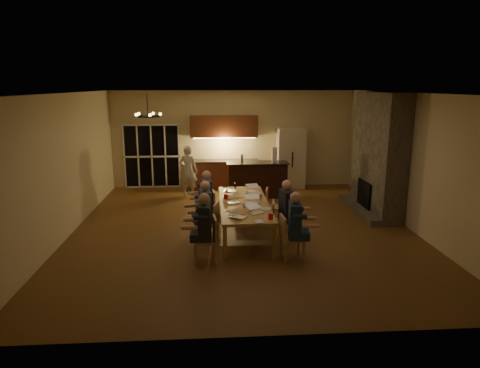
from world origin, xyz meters
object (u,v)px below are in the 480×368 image
dining_table (244,218)px  person_left_near (205,228)px  mug_mid (247,195)px  bar_bottle (242,158)px  laptop_a (238,212)px  redcup_near (271,216)px  can_silver (250,208)px  person_left_far (207,199)px  chandelier (148,116)px  can_cola (235,185)px  bar_blender (275,155)px  chair_right_near (292,237)px  person_right_mid (286,211)px  chair_left_near (205,240)px  redcup_mid (226,196)px  chair_left_far (205,209)px  mug_front (244,205)px  mug_back (227,192)px  plate_left (234,214)px  chair_left_mid (208,222)px  chair_right_mid (282,221)px  laptop_d (253,198)px  laptop_f (254,187)px  person_right_near (295,226)px  laptop_e (230,187)px  standing_person (188,171)px  plate_near (265,209)px  can_right (260,197)px  plate_far (257,194)px  laptop_b (256,208)px  chair_right_far (275,207)px  refrigerator (291,158)px

dining_table → person_left_near: size_ratio=2.27×
mug_mid → bar_bottle: bearing=88.4°
laptop_a → dining_table: bearing=-61.8°
redcup_near → can_silver: bearing=120.6°
person_left_far → chandelier: chandelier is taller
can_cola → bar_blender: size_ratio=0.26×
chair_right_near → person_right_mid: size_ratio=0.64×
chair_left_near → redcup_mid: bearing=159.2°
chair_left_far → mug_front: 1.36m
chair_right_near → mug_back: (-1.21, 2.36, 0.36)m
mug_back → can_cola: size_ratio=0.83×
dining_table → plate_left: bearing=-106.2°
chair_left_mid → mug_back: (0.47, 1.32, 0.36)m
person_left_near → mug_back: (0.51, 2.39, 0.11)m
chair_right_mid → mug_front: chair_right_mid is taller
chair_left_near → laptop_d: laptop_d is taller
chair_left_far → bar_blender: 3.52m
chair_left_mid → laptop_f: 1.91m
person_right_mid → laptop_d: (-0.70, 0.45, 0.17)m
person_right_near → mug_mid: size_ratio=13.80×
can_silver → person_right_near: bearing=-48.4°
redcup_mid → laptop_d: bearing=-34.9°
chair_right_mid → laptop_e: bearing=41.6°
person_right_mid → chair_right_mid: bearing=52.3°
standing_person → can_cola: size_ratio=13.13×
plate_near → redcup_mid: bearing=131.2°
laptop_d → laptop_e: bearing=112.2°
mug_front → can_right: can_right is taller
person_left_far → plate_far: person_left_far is taller
redcup_near → plate_left: (-0.71, 0.36, -0.05)m
chair_left_near → mug_front: bearing=136.2°
dining_table → chair_left_near: chair_left_near is taller
person_left_near → plate_far: person_left_near is taller
chandelier → can_silver: size_ratio=4.52×
laptop_b → can_silver: size_ratio=2.67×
mug_front → redcup_mid: bearing=116.3°
chair_right_mid → chair_right_far: (-0.00, 1.13, 0.00)m
mug_front → plate_left: 0.57m
refrigerator → can_silver: 5.48m
person_right_near → mug_front: person_right_near is taller
person_left_near → bar_blender: 5.29m
chair_right_mid → laptop_e: 1.94m
laptop_d → laptop_a: bearing=-110.8°
dining_table → chair_right_mid: chair_right_mid is taller
redcup_mid → laptop_e: bearing=79.3°
redcup_near → plate_near: bearing=92.2°
can_cola → plate_far: (0.50, -0.76, -0.05)m
laptop_e → can_right: size_ratio=2.67×
chair_left_mid → plate_left: (0.56, -0.45, 0.31)m
plate_near → mug_mid: bearing=105.1°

